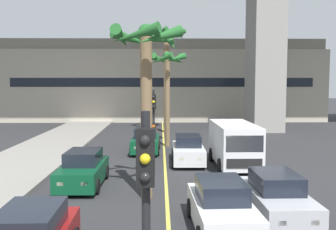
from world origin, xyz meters
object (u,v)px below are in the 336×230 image
object	(u,v)px
car_queue_fifth	(83,170)
palm_tree_far_median	(146,66)
palm_tree_near_median	(166,51)
palm_tree_mid_median	(168,71)
car_queue_fourth	(276,198)
delivery_van	(234,143)
car_queue_third	(222,208)
car_queue_sixth	(188,150)
car_queue_second	(146,141)
traffic_light_median_far	(154,119)
traffic_light_median_near	(146,221)

from	to	relation	value
car_queue_fifth	palm_tree_far_median	world-z (taller)	palm_tree_far_median
palm_tree_near_median	palm_tree_mid_median	bearing A→B (deg)	-90.10
car_queue_fourth	delivery_van	bearing A→B (deg)	89.30
palm_tree_mid_median	palm_tree_far_median	bearing A→B (deg)	-94.93
car_queue_third	delivery_van	xyz separation A→B (m)	(2.08, 9.10, 0.57)
car_queue_sixth	car_queue_second	bearing A→B (deg)	125.87
delivery_van	palm_tree_near_median	size ratio (longest dim) A/B	0.56
car_queue_third	car_queue_fourth	xyz separation A→B (m)	(1.98, 0.96, 0.00)
car_queue_second	car_queue_sixth	xyz separation A→B (m)	(2.53, -3.49, 0.00)
car_queue_fourth	traffic_light_median_far	size ratio (longest dim) A/B	0.98
car_queue_fourth	delivery_van	world-z (taller)	delivery_van
car_queue_second	palm_tree_far_median	bearing A→B (deg)	-87.63
car_queue_third	car_queue_fifth	distance (m)	7.52
car_queue_fourth	delivery_van	distance (m)	8.16
car_queue_third	car_queue_sixth	world-z (taller)	same
car_queue_second	car_queue_sixth	world-z (taller)	same
car_queue_sixth	delivery_van	distance (m)	2.69
car_queue_third	palm_tree_mid_median	world-z (taller)	palm_tree_mid_median
traffic_light_median_near	palm_tree_near_median	xyz separation A→B (m)	(0.74, 30.18, 4.60)
car_queue_fourth	palm_tree_far_median	bearing A→B (deg)	149.49
palm_tree_mid_median	palm_tree_near_median	bearing A→B (deg)	89.90
car_queue_fourth	palm_tree_mid_median	xyz separation A→B (m)	(-3.34, 14.97, 4.65)
palm_tree_near_median	palm_tree_far_median	world-z (taller)	palm_tree_near_median
palm_tree_near_median	car_queue_sixth	bearing A→B (deg)	-85.62
car_queue_second	car_queue_fourth	size ratio (longest dim) A/B	1.00
traffic_light_median_far	palm_tree_mid_median	xyz separation A→B (m)	(0.86, 8.19, 2.66)
car_queue_fourth	palm_tree_far_median	distance (m)	6.79
palm_tree_far_median	palm_tree_near_median	bearing A→B (deg)	86.91
car_queue_sixth	palm_tree_mid_median	world-z (taller)	palm_tree_mid_median
palm_tree_near_median	traffic_light_median_far	bearing A→B (deg)	-93.17
car_queue_second	traffic_light_median_far	distance (m)	6.29
car_queue_fifth	palm_tree_near_median	size ratio (longest dim) A/B	0.44
car_queue_fifth	car_queue_fourth	bearing A→B (deg)	-31.03
traffic_light_median_far	palm_tree_near_median	distance (m)	16.51
car_queue_fourth	car_queue_fifth	world-z (taller)	same
car_queue_sixth	traffic_light_median_far	world-z (taller)	traffic_light_median_far
car_queue_second	palm_tree_near_median	xyz separation A→B (m)	(1.50, 9.90, 6.59)
car_queue_fourth	traffic_light_median_near	xyz separation A→B (m)	(-4.06, -7.58, 1.99)
car_queue_second	car_queue_fourth	xyz separation A→B (m)	(4.82, -12.71, 0.00)
car_queue_sixth	palm_tree_near_median	world-z (taller)	palm_tree_near_median
car_queue_fourth	palm_tree_near_median	world-z (taller)	palm_tree_near_median
delivery_van	traffic_light_median_far	xyz separation A→B (m)	(-4.30, -1.36, 1.43)
car_queue_third	delivery_van	size ratio (longest dim) A/B	0.79
palm_tree_near_median	delivery_van	bearing A→B (deg)	-76.69
car_queue_fourth	palm_tree_mid_median	world-z (taller)	palm_tree_mid_median
car_queue_second	car_queue_third	distance (m)	13.96
traffic_light_median_far	palm_tree_far_median	size ratio (longest dim) A/B	0.62
traffic_light_median_far	palm_tree_mid_median	world-z (taller)	palm_tree_mid_median
palm_tree_near_median	car_queue_second	bearing A→B (deg)	-98.61
car_queue_third	palm_tree_mid_median	distance (m)	16.65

